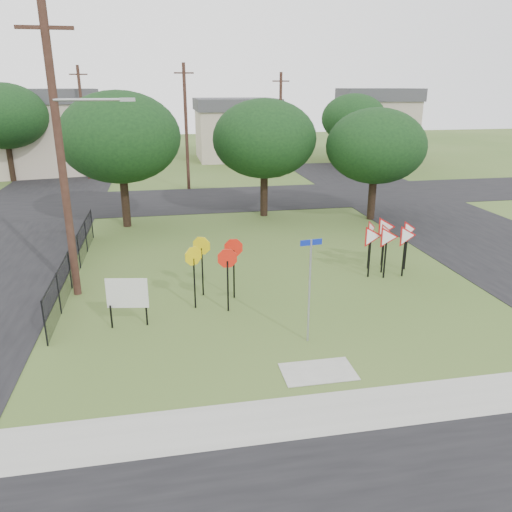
{
  "coord_description": "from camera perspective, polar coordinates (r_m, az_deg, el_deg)",
  "views": [
    {
      "loc": [
        -3.86,
        -13.79,
        7.44
      ],
      "look_at": [
        -0.73,
        3.0,
        1.6
      ],
      "focal_mm": 35.0,
      "sensor_mm": 36.0,
      "label": 1
    }
  ],
  "objects": [
    {
      "name": "yield_sign_cluster",
      "position": [
        21.2,
        14.76,
        2.35
      ],
      "size": [
        2.8,
        1.58,
        2.22
      ],
      "color": "black",
      "rests_on": "ground"
    },
    {
      "name": "stop_sign_cluster",
      "position": [
        17.58,
        -4.81,
        -0.21
      ],
      "size": [
        2.14,
        1.78,
        2.29
      ],
      "color": "black",
      "rests_on": "ground"
    },
    {
      "name": "utility_pole_main",
      "position": [
        18.73,
        -21.25,
        10.79
      ],
      "size": [
        3.55,
        0.33,
        10.0
      ],
      "color": "#3F261D",
      "rests_on": "ground"
    },
    {
      "name": "street_far",
      "position": [
        34.82,
        -3.98,
        6.51
      ],
      "size": [
        60.0,
        8.0,
        0.02
      ],
      "primitive_type": "cube",
      "color": "black",
      "rests_on": "ground"
    },
    {
      "name": "fence_run",
      "position": [
        21.45,
        -20.04,
        -0.39
      ],
      "size": [
        0.05,
        11.55,
        1.5
      ],
      "color": "black",
      "rests_on": "ground"
    },
    {
      "name": "tree_far_left",
      "position": [
        45.5,
        -26.9,
        14.07
      ],
      "size": [
        6.8,
        6.8,
        7.73
      ],
      "color": "black",
      "rests_on": "ground"
    },
    {
      "name": "street_right",
      "position": [
        29.55,
        22.36,
        2.87
      ],
      "size": [
        8.0,
        50.0,
        0.02
      ],
      "primitive_type": "cube",
      "color": "black",
      "rests_on": "ground"
    },
    {
      "name": "tree_near_right",
      "position": [
        29.48,
        13.53,
        12.11
      ],
      "size": [
        5.6,
        5.6,
        6.33
      ],
      "color": "black",
      "rests_on": "ground"
    },
    {
      "name": "far_pole_a",
      "position": [
        37.95,
        -7.98,
        14.41
      ],
      "size": [
        1.4,
        0.24,
        9.0
      ],
      "color": "#3F261D",
      "rests_on": "ground"
    },
    {
      "name": "far_pole_c",
      "position": [
        44.31,
        -19.12,
        14.21
      ],
      "size": [
        1.4,
        0.24,
        9.0
      ],
      "color": "#3F261D",
      "rests_on": "ground"
    },
    {
      "name": "tree_far_right",
      "position": [
        49.24,
        11.11,
        15.17
      ],
      "size": [
        6.0,
        6.0,
        6.8
      ],
      "color": "black",
      "rests_on": "ground"
    },
    {
      "name": "tree_near_mid",
      "position": [
        29.53,
        0.96,
        13.24
      ],
      "size": [
        6.0,
        6.0,
        6.8
      ],
      "color": "black",
      "rests_on": "ground"
    },
    {
      "name": "info_board",
      "position": [
        16.5,
        -14.5,
        -4.35
      ],
      "size": [
        1.33,
        0.26,
        1.67
      ],
      "color": "black",
      "rests_on": "ground"
    },
    {
      "name": "tree_near_left",
      "position": [
        28.0,
        -15.3,
        12.94
      ],
      "size": [
        6.4,
        6.4,
        7.27
      ],
      "color": "black",
      "rests_on": "ground"
    },
    {
      "name": "planting_strip",
      "position": [
        11.86,
        11.72,
        -20.41
      ],
      "size": [
        30.0,
        0.8,
        0.02
      ],
      "primitive_type": "cube",
      "color": "#38531F",
      "rests_on": "ground"
    },
    {
      "name": "house_left",
      "position": [
        49.0,
        -23.1,
        12.99
      ],
      "size": [
        10.58,
        8.88,
        7.2
      ],
      "color": "#B7A893",
      "rests_on": "ground"
    },
    {
      "name": "house_right",
      "position": [
        54.52,
        13.53,
        14.4
      ],
      "size": [
        8.3,
        8.3,
        7.2
      ],
      "color": "#B7A893",
      "rests_on": "ground"
    },
    {
      "name": "curb_pad",
      "position": [
        14.14,
        7.12,
        -12.99
      ],
      "size": [
        2.0,
        1.2,
        0.02
      ],
      "primitive_type": "cube",
      "color": "gray",
      "rests_on": "ground"
    },
    {
      "name": "ground",
      "position": [
        16.14,
        4.55,
        -8.64
      ],
      "size": [
        140.0,
        140.0,
        0.0
      ],
      "primitive_type": "plane",
      "color": "#38531F"
    },
    {
      "name": "far_pole_b",
      "position": [
        43.05,
        2.79,
        14.74
      ],
      "size": [
        1.4,
        0.24,
        8.5
      ],
      "color": "#3F261D",
      "rests_on": "ground"
    },
    {
      "name": "sidewalk",
      "position": [
        12.74,
        9.64,
        -17.13
      ],
      "size": [
        30.0,
        1.6,
        0.02
      ],
      "primitive_type": "cube",
      "color": "gray",
      "rests_on": "ground"
    },
    {
      "name": "street_name_sign",
      "position": [
        14.88,
        6.14,
        -3.3
      ],
      "size": [
        0.67,
        0.1,
        3.26
      ],
      "color": "#95989D",
      "rests_on": "ground"
    },
    {
      "name": "house_mid",
      "position": [
        54.54,
        -2.32,
        14.35
      ],
      "size": [
        8.4,
        8.4,
        6.2
      ],
      "color": "#B7A893",
      "rests_on": "ground"
    }
  ]
}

